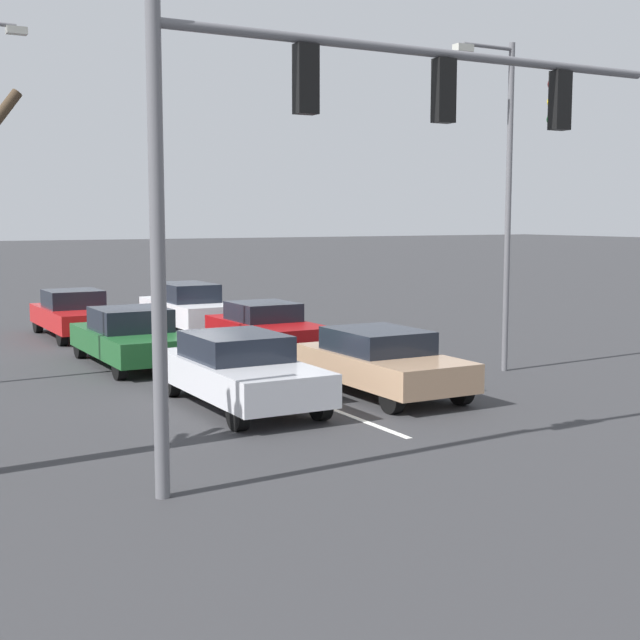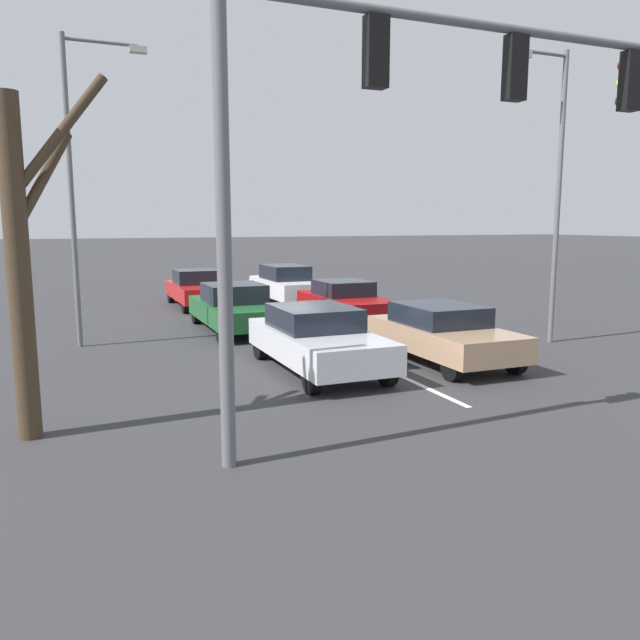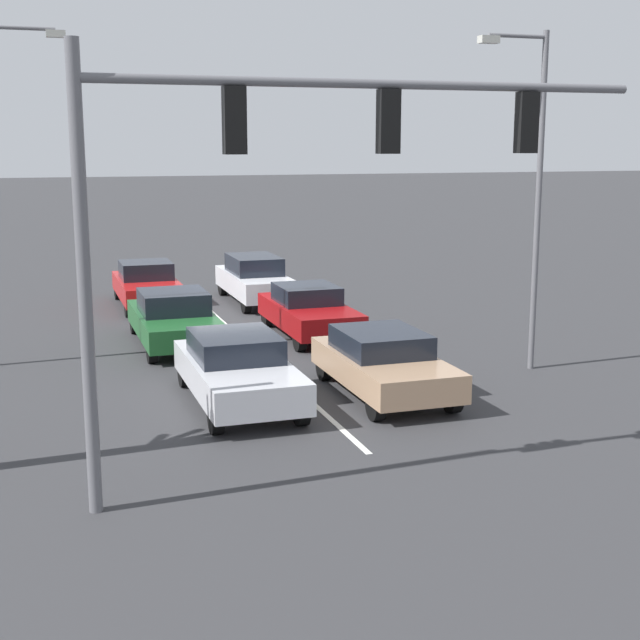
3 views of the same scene
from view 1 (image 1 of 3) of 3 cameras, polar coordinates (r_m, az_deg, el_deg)
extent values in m
plane|color=#333335|center=(24.65, -8.61, -2.14)|extent=(240.00, 240.00, 0.00)
cube|color=silver|center=(22.48, -6.50, -2.95)|extent=(0.12, 16.73, 0.01)
cube|color=silver|center=(17.53, -5.08, -3.60)|extent=(1.91, 4.57, 0.62)
cube|color=black|center=(17.68, -5.44, -1.67)|extent=(1.68, 2.04, 0.50)
cube|color=red|center=(19.80, -5.96, -1.97)|extent=(0.24, 0.06, 0.12)
cube|color=red|center=(19.33, -9.61, -2.24)|extent=(0.24, 0.06, 0.12)
cylinder|color=black|center=(16.44, 0.02, -5.36)|extent=(0.22, 0.63, 0.63)
cylinder|color=black|center=(15.72, -5.27, -5.94)|extent=(0.22, 0.63, 0.63)
cylinder|color=black|center=(19.46, -4.91, -3.50)|extent=(0.22, 0.63, 0.63)
cylinder|color=black|center=(18.86, -9.50, -3.89)|extent=(0.22, 0.63, 0.63)
cube|color=tan|center=(18.74, 4.04, -3.00)|extent=(1.90, 4.30, 0.58)
cube|color=black|center=(18.85, 3.68, -1.31)|extent=(1.68, 2.08, 0.48)
cube|color=red|center=(20.84, 2.42, -1.60)|extent=(0.24, 0.06, 0.12)
cube|color=red|center=(20.18, -0.82, -1.87)|extent=(0.24, 0.06, 0.12)
cylinder|color=black|center=(18.00, 9.01, -4.41)|extent=(0.22, 0.62, 0.62)
cylinder|color=black|center=(17.05, 4.63, -4.97)|extent=(0.22, 0.62, 0.62)
cylinder|color=black|center=(20.55, 3.54, -2.96)|extent=(0.22, 0.62, 0.62)
cylinder|color=black|center=(19.73, -0.50, -3.35)|extent=(0.22, 0.62, 0.62)
cube|color=#1E5928|center=(22.87, -11.97, -1.39)|extent=(1.95, 4.72, 0.58)
cube|color=black|center=(22.85, -12.04, 0.05)|extent=(1.71, 1.87, 0.57)
cube|color=red|center=(25.25, -12.05, -0.31)|extent=(0.24, 0.06, 0.12)
cube|color=red|center=(24.89, -15.05, -0.49)|extent=(0.24, 0.06, 0.12)
cylinder|color=black|center=(21.49, -8.38, -2.62)|extent=(0.22, 0.60, 0.60)
cylinder|color=black|center=(20.96, -12.70, -2.95)|extent=(0.22, 0.60, 0.60)
cylinder|color=black|center=(24.87, -11.32, -1.42)|extent=(0.22, 0.60, 0.60)
cylinder|color=black|center=(24.42, -15.10, -1.67)|extent=(0.22, 0.60, 0.60)
cube|color=maroon|center=(24.15, -3.42, -0.78)|extent=(1.81, 4.45, 0.60)
cube|color=black|center=(24.30, -3.66, 0.56)|extent=(1.60, 1.79, 0.49)
cube|color=red|center=(26.37, -4.23, 0.17)|extent=(0.24, 0.06, 0.12)
cube|color=red|center=(25.86, -6.78, 0.02)|extent=(0.24, 0.06, 0.12)
cylinder|color=black|center=(23.09, 0.11, -1.87)|extent=(0.22, 0.64, 0.64)
cylinder|color=black|center=(22.38, -3.37, -2.15)|extent=(0.22, 0.64, 0.64)
cylinder|color=black|center=(26.01, -3.45, -0.92)|extent=(0.22, 0.64, 0.64)
cylinder|color=black|center=(25.38, -6.61, -1.13)|extent=(0.22, 0.64, 0.64)
cube|color=red|center=(28.63, -15.40, 0.16)|extent=(1.85, 4.51, 0.58)
cube|color=black|center=(28.77, -15.53, 1.32)|extent=(1.63, 1.72, 0.55)
cube|color=red|center=(30.91, -15.21, 0.90)|extent=(0.24, 0.06, 0.12)
cube|color=red|center=(30.63, -17.57, 0.77)|extent=(0.24, 0.06, 0.12)
cylinder|color=black|center=(27.25, -12.91, -0.71)|extent=(0.22, 0.65, 0.65)
cylinder|color=black|center=(26.86, -16.18, -0.91)|extent=(0.22, 0.65, 0.65)
cylinder|color=black|center=(30.47, -14.67, 0.01)|extent=(0.22, 0.65, 0.65)
cylinder|color=black|center=(30.12, -17.61, -0.17)|extent=(0.22, 0.65, 0.65)
cube|color=silver|center=(29.28, -8.48, 0.55)|extent=(1.72, 4.72, 0.67)
cube|color=black|center=(29.28, -8.54, 1.78)|extent=(1.52, 2.34, 0.58)
cube|color=red|center=(31.64, -8.94, 1.30)|extent=(0.24, 0.06, 0.12)
cube|color=red|center=(31.24, -11.01, 1.19)|extent=(0.24, 0.06, 0.12)
cylinder|color=black|center=(27.94, -5.77, -0.39)|extent=(0.22, 0.66, 0.66)
cylinder|color=black|center=(27.40, -8.59, -0.57)|extent=(0.22, 0.66, 0.66)
cylinder|color=black|center=(31.23, -8.36, 0.31)|extent=(0.22, 0.66, 0.66)
cylinder|color=black|center=(30.75, -10.91, 0.16)|extent=(0.22, 0.66, 0.66)
cylinder|color=slate|center=(11.75, -10.35, 4.64)|extent=(0.20, 0.20, 6.70)
cylinder|color=slate|center=(13.98, 7.27, 16.62)|extent=(8.69, 0.14, 0.14)
cube|color=black|center=(15.53, 15.11, 13.40)|extent=(0.32, 0.22, 0.95)
sphere|color=#4C0C0C|center=(15.68, 14.72, 14.40)|extent=(0.20, 0.20, 0.20)
sphere|color=yellow|center=(15.64, 14.69, 13.36)|extent=(0.20, 0.20, 0.20)
sphere|color=#0A3814|center=(15.61, 14.66, 12.32)|extent=(0.20, 0.20, 0.20)
cube|color=black|center=(14.01, 7.92, 14.33)|extent=(0.32, 0.22, 0.95)
sphere|color=#4C0C0C|center=(14.18, 7.54, 15.40)|extent=(0.20, 0.20, 0.20)
sphere|color=yellow|center=(14.14, 7.52, 14.26)|extent=(0.20, 0.20, 0.20)
sphere|color=#0A3814|center=(14.10, 7.50, 13.11)|extent=(0.20, 0.20, 0.20)
cube|color=black|center=(12.75, -0.91, 15.16)|extent=(0.32, 0.22, 0.95)
sphere|color=#4C0C0C|center=(12.93, -1.26, 16.31)|extent=(0.20, 0.20, 0.20)
sphere|color=yellow|center=(12.89, -1.26, 15.06)|extent=(0.20, 0.20, 0.20)
sphere|color=#0A3814|center=(12.85, -1.26, 13.80)|extent=(0.20, 0.20, 0.20)
cube|color=beige|center=(21.59, -18.85, 17.13)|extent=(0.44, 0.24, 0.16)
cylinder|color=slate|center=(21.86, 11.95, 6.89)|extent=(0.14, 0.14, 7.77)
cylinder|color=slate|center=(21.74, 10.71, 16.82)|extent=(1.43, 0.09, 0.09)
cube|color=beige|center=(21.28, 9.15, 16.80)|extent=(0.44, 0.24, 0.16)
camera|label=2|loc=(3.61, 1.58, -0.07)|focal=35.00mm
camera|label=3|loc=(3.80, 91.10, 24.65)|focal=50.00mm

